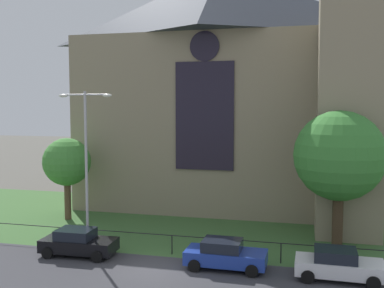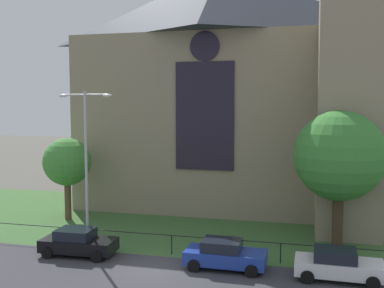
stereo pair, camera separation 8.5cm
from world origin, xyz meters
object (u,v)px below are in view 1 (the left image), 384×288
(tree_right_near, at_px, (339,156))
(parked_car_white, at_px, (338,265))
(streetlamp_near, at_px, (86,151))
(parked_car_black, at_px, (78,242))
(parked_car_blue, at_px, (225,254))
(tree_left_near, at_px, (67,162))
(church_building, at_px, (227,84))

(tree_right_near, bearing_deg, parked_car_white, -93.09)
(streetlamp_near, height_order, parked_car_black, streetlamp_near)
(parked_car_blue, distance_m, parked_car_white, 5.63)
(tree_left_near, bearing_deg, parked_car_black, -57.19)
(church_building, relative_size, parked_car_white, 6.15)
(streetlamp_near, distance_m, parked_car_black, 5.26)
(tree_right_near, height_order, parked_car_white, tree_right_near)
(tree_right_near, bearing_deg, church_building, 129.75)
(streetlamp_near, relative_size, parked_car_blue, 2.20)
(tree_left_near, bearing_deg, tree_right_near, -6.28)
(tree_right_near, xyz_separation_m, parked_car_blue, (-5.92, -5.30, -4.74))
(parked_car_blue, bearing_deg, parked_car_white, -0.86)
(church_building, relative_size, parked_car_black, 6.10)
(church_building, relative_size, parked_car_blue, 6.15)
(streetlamp_near, xyz_separation_m, parked_car_black, (0.09, -1.35, -5.08))
(parked_car_blue, bearing_deg, tree_right_near, 42.64)
(church_building, xyz_separation_m, tree_left_near, (-10.63, -8.09, -6.00))
(tree_right_near, xyz_separation_m, parked_car_black, (-14.36, -5.26, -4.74))
(tree_right_near, distance_m, parked_car_white, 7.24)
(church_building, height_order, parked_car_blue, church_building)
(tree_left_near, xyz_separation_m, parked_car_blue, (13.19, -7.41, -3.53))
(parked_car_blue, bearing_deg, tree_left_near, 151.49)
(tree_left_near, distance_m, streetlamp_near, 7.76)
(parked_car_black, bearing_deg, tree_left_near, 120.81)
(streetlamp_near, distance_m, parked_car_blue, 10.03)
(parked_car_black, bearing_deg, streetlamp_near, 91.92)
(parked_car_black, bearing_deg, parked_car_white, -2.86)
(church_building, bearing_deg, tree_left_near, -142.71)
(tree_left_near, height_order, streetlamp_near, streetlamp_near)
(tree_right_near, relative_size, parked_car_black, 1.93)
(parked_car_black, relative_size, parked_car_blue, 1.01)
(tree_left_near, distance_m, parked_car_blue, 15.53)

